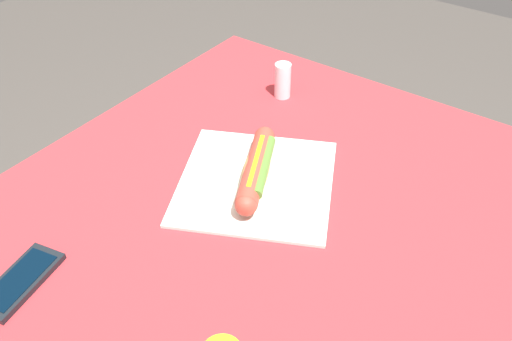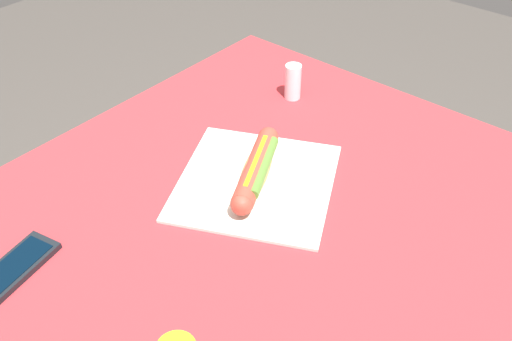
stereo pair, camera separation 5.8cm
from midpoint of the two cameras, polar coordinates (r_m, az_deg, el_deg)
name	(u,v)px [view 2 (the right image)]	position (r m, az deg, el deg)	size (l,w,h in m)	color
dining_table	(256,273)	(1.07, 1.55, -10.46)	(1.06, 0.92, 0.78)	brown
paper_wrapper	(256,182)	(1.03, 1.62, -1.21)	(0.28, 0.28, 0.01)	silver
hot_dog	(257,169)	(1.01, 1.71, 0.10)	(0.22, 0.13, 0.05)	tan
cell_phone	(15,267)	(0.94, -21.64, -9.19)	(0.15, 0.09, 0.01)	black
salt_shaker	(293,82)	(1.25, 5.12, 8.95)	(0.04, 0.04, 0.08)	silver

